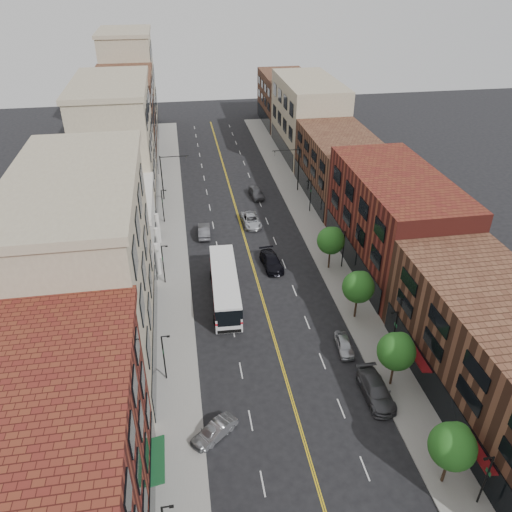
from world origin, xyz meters
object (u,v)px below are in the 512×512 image
city_bus (225,284)px  car_angle_b (216,430)px  car_parked_far (344,345)px  car_angle_a (212,432)px  car_lane_c (256,193)px  car_lane_behind (204,231)px  car_parked_mid (376,390)px  car_lane_a (271,261)px  car_lane_b (251,220)px

city_bus → car_angle_b: bearing=-96.1°
city_bus → car_parked_far: city_bus is taller
car_angle_a → car_lane_c: size_ratio=0.83×
city_bus → car_lane_c: 28.04m
car_angle_a → car_lane_behind: bearing=140.3°
car_lane_c → car_parked_mid: bearing=-90.9°
city_bus → car_parked_far: (10.77, -10.55, -1.29)m
car_angle_b → car_lane_c: (10.77, 45.73, 0.15)m
city_bus → car_lane_a: size_ratio=2.45×
car_angle_a → car_lane_b: 37.55m
car_parked_mid → car_lane_a: size_ratio=1.02×
car_angle_b → car_lane_behind: bearing=138.7°
car_lane_b → city_bus: bearing=-111.2°
car_angle_a → car_parked_mid: 14.94m
car_parked_far → car_lane_b: size_ratio=0.73×
car_angle_b → car_lane_b: car_lane_b is taller
city_bus → car_parked_mid: city_bus is taller
car_parked_mid → car_lane_a: 23.33m
car_angle_a → car_angle_b: car_angle_a is taller
car_angle_b → car_parked_mid: size_ratio=0.70×
car_parked_mid → car_lane_c: size_ratio=1.19×
car_parked_mid → city_bus: bearing=123.5°
car_lane_b → car_lane_c: size_ratio=1.15×
car_parked_mid → car_parked_far: bearing=96.5°
car_lane_behind → car_lane_c: 14.82m
car_lane_behind → car_lane_c: bearing=-126.2°
car_parked_mid → car_lane_b: bearing=98.8°
car_lane_b → car_angle_b: bearing=-106.3°
car_lane_behind → car_lane_b: (7.00, 2.20, -0.03)m
city_bus → car_lane_b: (5.71, 17.50, -1.21)m
car_lane_a → car_lane_c: bearing=81.0°
car_lane_behind → car_angle_b: bearing=90.0°
car_parked_far → car_lane_c: size_ratio=0.83×
car_lane_behind → car_lane_a: car_lane_a is taller
car_angle_b → car_parked_mid: 14.52m
car_angle_a → car_parked_mid: car_parked_mid is taller
car_lane_b → car_lane_a: bearing=-89.3°
car_lane_a → car_parked_far: bearing=-80.3°
car_angle_b → car_lane_c: 46.98m
city_bus → car_angle_a: 19.29m
city_bus → car_lane_a: bearing=44.1°
car_angle_a → car_lane_a: bearing=122.2°
car_angle_b → car_lane_c: bearing=128.0°
car_angle_a → car_lane_b: car_lane_b is taller
car_angle_a → car_lane_behind: (1.90, 34.27, 0.12)m
car_parked_far → car_lane_b: car_lane_b is taller
car_lane_a → car_lane_c: size_ratio=1.17×
car_angle_a → car_parked_far: 16.31m
car_lane_b → car_parked_mid: bearing=-83.5°
car_angle_b → car_lane_b: (8.50, 36.37, 0.10)m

